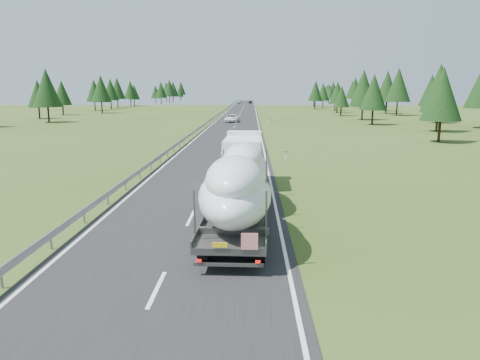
{
  "coord_description": "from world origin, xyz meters",
  "views": [
    {
      "loc": [
        3.18,
        -14.75,
        6.64
      ],
      "look_at": [
        2.6,
        9.23,
        2.02
      ],
      "focal_mm": 35.0,
      "sensor_mm": 36.0,
      "label": 1
    }
  ],
  "objects_px": {
    "distant_van": "(232,118)",
    "boat_truck": "(240,175)",
    "distant_car_blue": "(239,102)",
    "highway_sign": "(271,115)",
    "distant_car_dark": "(250,102)"
  },
  "relations": [
    {
      "from": "highway_sign",
      "to": "distant_car_dark",
      "type": "distance_m",
      "value": 150.22
    },
    {
      "from": "highway_sign",
      "to": "distant_car_blue",
      "type": "relative_size",
      "value": 0.64
    },
    {
      "from": "distant_car_dark",
      "to": "highway_sign",
      "type": "bearing_deg",
      "value": -84.61
    },
    {
      "from": "distant_car_dark",
      "to": "distant_car_blue",
      "type": "height_order",
      "value": "distant_car_dark"
    },
    {
      "from": "distant_car_dark",
      "to": "distant_van",
      "type": "bearing_deg",
      "value": -87.75
    },
    {
      "from": "highway_sign",
      "to": "distant_car_blue",
      "type": "xyz_separation_m",
      "value": [
        -10.46,
        146.09,
        -1.14
      ]
    },
    {
      "from": "distant_van",
      "to": "boat_truck",
      "type": "bearing_deg",
      "value": -83.07
    },
    {
      "from": "boat_truck",
      "to": "distant_van",
      "type": "relative_size",
      "value": 3.38
    },
    {
      "from": "distant_car_blue",
      "to": "highway_sign",
      "type": "bearing_deg",
      "value": -85.95
    },
    {
      "from": "distant_van",
      "to": "distant_car_blue",
      "type": "xyz_separation_m",
      "value": [
        -2.34,
        141.42,
        -0.14
      ]
    },
    {
      "from": "highway_sign",
      "to": "boat_truck",
      "type": "relative_size",
      "value": 0.13
    },
    {
      "from": "highway_sign",
      "to": "distant_van",
      "type": "relative_size",
      "value": 0.44
    },
    {
      "from": "highway_sign",
      "to": "boat_truck",
      "type": "distance_m",
      "value": 70.32
    },
    {
      "from": "boat_truck",
      "to": "distant_car_blue",
      "type": "distance_m",
      "value": 216.34
    },
    {
      "from": "highway_sign",
      "to": "distant_van",
      "type": "bearing_deg",
      "value": 150.12
    }
  ]
}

